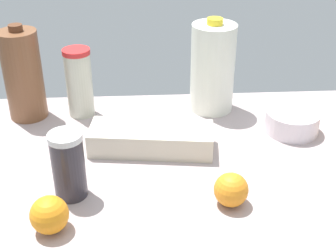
# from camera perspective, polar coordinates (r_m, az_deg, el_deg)

# --- Properties ---
(countertop) EXTENTS (1.20, 0.76, 0.03)m
(countertop) POSITION_cam_1_polar(r_m,az_deg,el_deg) (1.20, 0.00, -4.79)
(countertop) COLOR #AD9C9C
(countertop) RESTS_ON ground
(egg_carton) EXTENTS (0.33, 0.15, 0.06)m
(egg_carton) POSITION_cam_1_polar(r_m,az_deg,el_deg) (1.22, -2.05, -1.57)
(egg_carton) COLOR beige
(egg_carton) RESTS_ON countertop
(chocolate_milk_jug) EXTENTS (0.11, 0.11, 0.28)m
(chocolate_milk_jug) POSITION_cam_1_polar(r_m,az_deg,el_deg) (1.40, -17.25, 5.97)
(chocolate_milk_jug) COLOR brown
(chocolate_milk_jug) RESTS_ON countertop
(shaker_bottle) EXTENTS (0.07, 0.07, 0.16)m
(shaker_bottle) POSITION_cam_1_polar(r_m,az_deg,el_deg) (1.05, -12.05, -4.70)
(shaker_bottle) COLOR #302C34
(shaker_bottle) RESTS_ON countertop
(mixing_bowl) EXTENTS (0.15, 0.15, 0.06)m
(mixing_bowl) POSITION_cam_1_polar(r_m,az_deg,el_deg) (1.34, 14.88, 0.53)
(mixing_bowl) COLOR silver
(mixing_bowl) RESTS_ON countertop
(tumbler_cup) EXTENTS (0.08, 0.08, 0.20)m
(tumbler_cup) POSITION_cam_1_polar(r_m,az_deg,el_deg) (1.38, -10.78, 5.24)
(tumbler_cup) COLOR beige
(tumbler_cup) RESTS_ON countertop
(milk_jug) EXTENTS (0.13, 0.13, 0.28)m
(milk_jug) POSITION_cam_1_polar(r_m,az_deg,el_deg) (1.39, 5.46, 7.08)
(milk_jug) COLOR white
(milk_jug) RESTS_ON countertop
(orange_loose) EXTENTS (0.08, 0.08, 0.08)m
(orange_loose) POSITION_cam_1_polar(r_m,az_deg,el_deg) (1.04, 7.70, -7.71)
(orange_loose) COLOR orange
(orange_loose) RESTS_ON countertop
(orange_near_front) EXTENTS (0.08, 0.08, 0.08)m
(orange_near_front) POSITION_cam_1_polar(r_m,az_deg,el_deg) (0.99, -14.26, -10.44)
(orange_near_front) COLOR orange
(orange_near_front) RESTS_ON countertop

